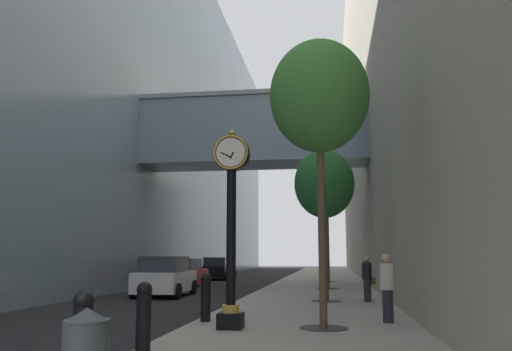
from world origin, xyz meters
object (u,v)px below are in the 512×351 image
at_px(car_white_mid, 165,277).
at_px(car_black_far, 218,269).
at_px(street_tree_far, 327,201).
at_px(bollard_fourth, 206,296).
at_px(car_red_near, 183,273).
at_px(pedestrian_walking, 367,278).
at_px(pedestrian_by_clock, 387,286).
at_px(street_tree_mid_far, 326,183).
at_px(bollard_nearest, 82,336).
at_px(bollard_second, 144,316).
at_px(street_tree_mid_near, 324,184).
at_px(street_clock, 231,217).
at_px(street_tree_near, 319,97).

height_order(car_white_mid, car_black_far, car_white_mid).
distance_m(street_tree_far, car_white_mid, 13.89).
xyz_separation_m(bollard_fourth, street_tree_far, (2.94, 20.47, 4.43)).
bearing_deg(street_tree_far, car_red_near, -151.29).
height_order(pedestrian_walking, pedestrian_by_clock, pedestrian_by_clock).
bearing_deg(street_tree_mid_far, car_black_far, 123.92).
xyz_separation_m(street_tree_mid_far, pedestrian_walking, (1.46, -7.10, -4.40)).
relative_size(bollard_nearest, bollard_second, 1.00).
xyz_separation_m(car_red_near, car_black_far, (0.02, 9.41, 0.02)).
xyz_separation_m(bollard_nearest, street_tree_far, (2.94, 27.15, 4.43)).
bearing_deg(street_tree_mid_near, pedestrian_walking, 0.63).
xyz_separation_m(street_clock, street_tree_mid_near, (2.07, 7.49, 1.72)).
relative_size(street_tree_mid_near, pedestrian_by_clock, 3.31).
height_order(street_tree_mid_near, car_red_near, street_tree_mid_near).
distance_m(bollard_fourth, street_tree_mid_far, 14.44).
distance_m(car_red_near, car_black_far, 9.41).
distance_m(street_tree_near, street_tree_mid_far, 14.23).
xyz_separation_m(pedestrian_walking, car_red_near, (-9.59, 9.76, -0.21)).
bearing_deg(bollard_fourth, pedestrian_walking, 54.89).
relative_size(bollard_second, street_tree_near, 0.17).
distance_m(bollard_nearest, bollard_fourth, 6.68).
relative_size(street_tree_mid_far, pedestrian_by_clock, 3.88).
relative_size(street_tree_mid_near, car_red_near, 1.27).
relative_size(street_clock, pedestrian_walking, 2.84).
bearing_deg(bollard_fourth, bollard_nearest, -90.00).
bearing_deg(car_black_far, bollard_fourth, -78.50).
distance_m(street_tree_near, pedestrian_walking, 8.58).
distance_m(street_tree_mid_near, street_tree_mid_far, 7.19).
xyz_separation_m(street_clock, pedestrian_walking, (3.53, 7.50, -1.67)).
height_order(bollard_nearest, street_tree_far, street_tree_far).
distance_m(bollard_second, street_tree_mid_near, 11.67).
relative_size(street_tree_far, car_black_far, 1.37).
height_order(bollard_fourth, street_tree_mid_near, street_tree_mid_near).
height_order(bollard_fourth, street_tree_near, street_tree_near).
relative_size(bollard_fourth, pedestrian_by_clock, 0.71).
bearing_deg(street_tree_far, bollard_second, -96.74).
relative_size(bollard_fourth, street_tree_mid_near, 0.22).
xyz_separation_m(street_clock, bollard_second, (-0.87, -3.21, -1.89)).
bearing_deg(street_tree_mid_near, bollard_nearest, -102.83).
relative_size(bollard_second, car_white_mid, 0.29).
bearing_deg(street_tree_mid_near, car_red_near, 129.76).
height_order(bollard_nearest, bollard_second, same).
height_order(bollard_second, street_tree_mid_near, street_tree_mid_near).
xyz_separation_m(bollard_second, pedestrian_by_clock, (4.50, 4.83, 0.26)).
bearing_deg(car_white_mid, street_clock, -64.94).
bearing_deg(street_tree_mid_far, car_white_mid, -149.84).
bearing_deg(pedestrian_by_clock, street_tree_near, -141.37).
bearing_deg(street_tree_mid_far, pedestrian_by_clock, -83.17).
distance_m(pedestrian_by_clock, car_red_near, 18.40).
xyz_separation_m(bollard_nearest, bollard_second, (0.00, 2.23, 0.00)).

